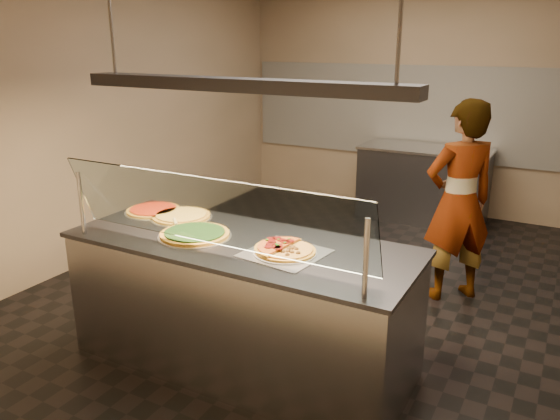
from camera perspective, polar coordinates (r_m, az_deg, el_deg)
The scene contains 17 objects.
ground at distance 5.07m, azimuth 5.22°, elevation -8.68°, with size 5.00×6.00×0.02m, color black.
wall_back at distance 7.46m, azimuth 15.09°, elevation 11.33°, with size 5.00×0.02×3.00m, color #9F8467.
wall_front at distance 2.26m, azimuth -26.07°, elevation -2.94°, with size 5.00×0.02×3.00m, color #9F8467.
wall_left at distance 6.05m, azimuth -17.03°, elevation 9.87°, with size 0.02×6.00×3.00m, color #9F8467.
tile_band at distance 7.45m, azimuth 14.91°, elevation 9.79°, with size 4.90×0.02×1.20m, color silver.
serving_counter at distance 3.84m, azimuth -4.02°, elevation -9.73°, with size 2.38×0.94×0.93m.
sneeze_guard at distance 3.29m, azimuth -7.52°, elevation -0.27°, with size 2.14×0.18×0.54m.
perforated_tray at distance 3.43m, azimuth 0.53°, elevation -4.46°, with size 0.52×0.52×0.01m.
half_pizza_pepperoni at distance 3.47m, azimuth -0.79°, elevation -3.75°, with size 0.24×0.40×0.05m.
half_pizza_sausage at distance 3.39m, azimuth 1.87°, elevation -4.42°, with size 0.24×0.40×0.04m.
pizza_spinach at distance 3.77m, azimuth -8.88°, elevation -2.47°, with size 0.51×0.51×0.03m.
pizza_cheese at distance 4.18m, azimuth -10.22°, elevation -0.57°, with size 0.46×0.46×0.03m.
pizza_tomato at distance 4.37m, azimuth -13.05°, elevation 0.03°, with size 0.44×0.44×0.03m.
pizza_spatula at distance 3.97m, azimuth -10.23°, elevation -1.34°, with size 0.29×0.17×0.02m.
prep_table at distance 7.16m, azimuth 14.73°, elevation 2.69°, with size 1.58×0.74×0.93m.
worker at distance 4.92m, azimuth 18.19°, elevation 0.78°, with size 0.64×0.42×1.76m, color #342E39.
heat_lamp_housing at distance 3.43m, azimuth -4.56°, elevation 12.91°, with size 2.30×0.18×0.08m, color #3A3A3F.
Camera 1 is at (1.78, -4.20, 2.22)m, focal length 35.00 mm.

